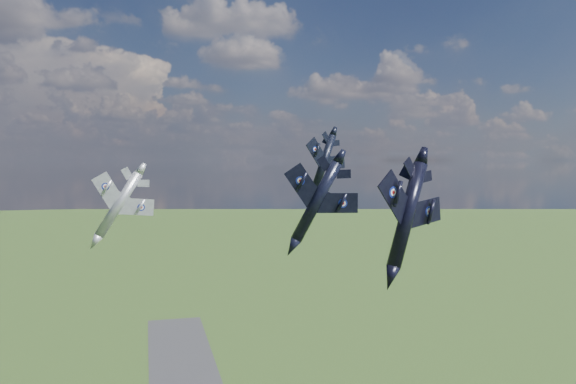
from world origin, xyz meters
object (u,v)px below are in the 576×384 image
object	(u,v)px
jet_lead_navy	(317,201)
jet_left_silver	(119,204)
jet_right_navy	(407,214)
jet_high_navy	(324,162)

from	to	relation	value
jet_lead_navy	jet_left_silver	bearing A→B (deg)	170.60
jet_right_navy	jet_high_navy	bearing A→B (deg)	61.11
jet_lead_navy	jet_high_navy	xyz separation A→B (m)	(9.19, 25.66, 4.69)
jet_right_navy	jet_high_navy	xyz separation A→B (m)	(3.19, 38.27, 5.30)
jet_lead_navy	jet_high_navy	distance (m)	27.66
jet_high_navy	jet_right_navy	bearing A→B (deg)	-118.08
jet_right_navy	jet_high_navy	size ratio (longest dim) A/B	1.13
jet_lead_navy	jet_right_navy	distance (m)	13.97
jet_high_navy	jet_left_silver	world-z (taller)	jet_high_navy
jet_high_navy	jet_left_silver	distance (m)	36.92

